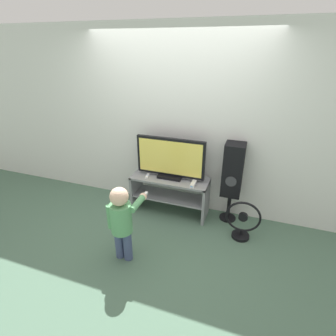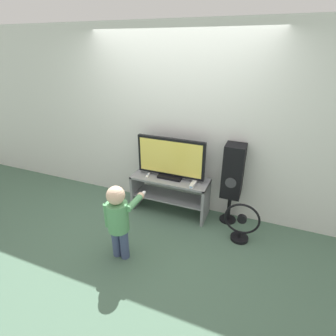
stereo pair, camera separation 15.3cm
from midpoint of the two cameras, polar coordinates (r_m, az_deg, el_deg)
ground_plane at (r=3.92m, az=-1.74°, el=-10.87°), size 16.00×16.00×0.00m
wall_back at (r=3.76m, az=0.68°, el=9.70°), size 10.00×0.06×2.60m
tv_stand at (r=3.87m, az=-0.74°, el=-4.75°), size 1.13×0.41×0.57m
television at (r=3.67m, az=-0.69°, el=2.00°), size 0.99×0.20×0.59m
game_console at (r=3.60m, az=4.32°, el=-3.43°), size 0.06×0.19×0.04m
remote_primary at (r=3.83m, az=-5.69°, el=-1.74°), size 0.06×0.13×0.03m
child at (r=3.02m, az=-11.47°, el=-10.67°), size 0.36×0.52×0.95m
speaker_tower at (r=3.61m, az=12.75°, el=-0.78°), size 0.26×0.27×1.16m
floor_fan at (r=3.55m, az=14.68°, el=-11.30°), size 0.44×0.23×0.54m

